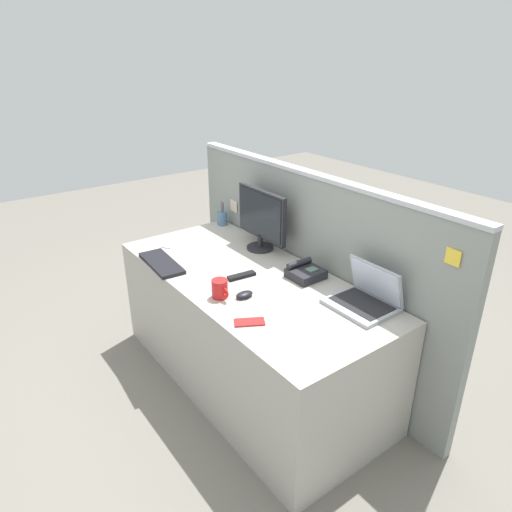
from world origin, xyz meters
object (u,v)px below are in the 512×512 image
laptop (366,296)px  computer_mouse_right_hand (244,295)px  coffee_mug (220,289)px  desktop_monitor (261,217)px  pen_cup (222,218)px  keyboard_main (162,263)px  cell_phone_red_case (249,322)px  desk_phone (305,272)px  cell_phone_white_slab (171,244)px  tv_remote (242,276)px

laptop → computer_mouse_right_hand: laptop is taller
computer_mouse_right_hand → coffee_mug: bearing=-126.4°
desktop_monitor → pen_cup: size_ratio=2.48×
keyboard_main → cell_phone_red_case: 0.85m
keyboard_main → computer_mouse_right_hand: 0.66m
desk_phone → pen_cup: 1.02m
laptop → computer_mouse_right_hand: bearing=-134.0°
desktop_monitor → desk_phone: size_ratio=2.45×
laptop → pen_cup: 1.44m
coffee_mug → laptop: bearing=47.1°
computer_mouse_right_hand → pen_cup: pen_cup is taller
laptop → desk_phone: laptop is taller
desktop_monitor → cell_phone_white_slab: size_ratio=3.01×
keyboard_main → cell_phone_red_case: keyboard_main is taller
tv_remote → computer_mouse_right_hand: bearing=-25.0°
keyboard_main → tv_remote: bearing=38.7°
tv_remote → cell_phone_white_slab: bearing=-165.4°
cell_phone_red_case → desk_phone: bearing=140.4°
desk_phone → pen_cup: bearing=175.2°
desk_phone → coffee_mug: coffee_mug is taller
computer_mouse_right_hand → desktop_monitor: bearing=136.3°
pen_cup → coffee_mug: pen_cup is taller
coffee_mug → desk_phone: bearing=79.7°
desktop_monitor → laptop: bearing=-0.8°
cell_phone_white_slab → tv_remote: bearing=-24.0°
computer_mouse_right_hand → coffee_mug: size_ratio=0.81×
laptop → coffee_mug: (-0.52, -0.56, -0.00)m
desk_phone → computer_mouse_right_hand: desk_phone is taller
cell_phone_white_slab → cell_phone_red_case: bearing=-39.9°
tv_remote → desk_phone: bearing=59.9°
pen_cup → tv_remote: pen_cup is taller
desk_phone → cell_phone_white_slab: size_ratio=1.23×
pen_cup → tv_remote: bearing=-25.5°
cell_phone_red_case → tv_remote: tv_remote is taller
computer_mouse_right_hand → coffee_mug: 0.13m
computer_mouse_right_hand → cell_phone_red_case: size_ratio=0.68×
laptop → computer_mouse_right_hand: size_ratio=3.25×
desk_phone → tv_remote: (-0.22, -0.30, -0.02)m
desktop_monitor → laptop: 0.93m
desk_phone → computer_mouse_right_hand: 0.42m
cell_phone_red_case → coffee_mug: 0.30m
desk_phone → cell_phone_red_case: (0.20, -0.54, -0.03)m
desktop_monitor → cell_phone_white_slab: (-0.41, -0.45, -0.21)m
desk_phone → pen_cup: pen_cup is taller
cell_phone_red_case → coffee_mug: (-0.30, 0.02, 0.05)m
desk_phone → tv_remote: size_ratio=1.10×
computer_mouse_right_hand → coffee_mug: coffee_mug is taller
desk_phone → cell_phone_red_case: desk_phone is taller
desk_phone → computer_mouse_right_hand: (-0.02, -0.42, -0.02)m
cell_phone_red_case → desktop_monitor: bearing=169.2°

